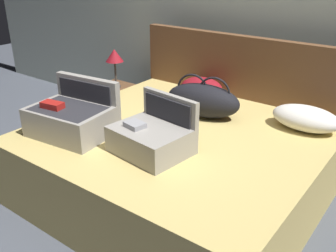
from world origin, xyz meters
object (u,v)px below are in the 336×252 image
at_px(pillow_near_headboard, 201,87).
at_px(nightstand, 117,107).
at_px(hard_case_medium, 152,137).
at_px(bed, 179,164).
at_px(pillow_center_head, 306,118).
at_px(hard_case_large, 72,117).
at_px(duffel_bag, 203,100).
at_px(table_lamp, 114,57).

relative_size(pillow_near_headboard, nightstand, 0.87).
bearing_deg(nightstand, hard_case_medium, -37.76).
distance_m(bed, pillow_center_head, 0.99).
xyz_separation_m(hard_case_large, pillow_near_headboard, (0.32, 1.20, -0.04)).
bearing_deg(pillow_center_head, hard_case_medium, -125.59).
height_order(hard_case_large, hard_case_medium, hard_case_large).
xyz_separation_m(bed, hard_case_large, (-0.60, -0.47, 0.39)).
relative_size(duffel_bag, nightstand, 1.43).
xyz_separation_m(bed, hard_case_medium, (0.03, -0.34, 0.37)).
relative_size(hard_case_large, table_lamp, 1.50).
height_order(hard_case_large, table_lamp, hard_case_large).
bearing_deg(table_lamp, pillow_near_headboard, 4.53).
bearing_deg(table_lamp, hard_case_large, -59.24).
distance_m(hard_case_medium, nightstand, 1.69).
distance_m(hard_case_medium, pillow_near_headboard, 1.12).
height_order(duffel_bag, pillow_near_headboard, duffel_bag).
distance_m(bed, table_lamp, 1.51).
distance_m(hard_case_medium, table_lamp, 1.64).
height_order(hard_case_large, nightstand, hard_case_large).
height_order(duffel_bag, pillow_center_head, duffel_bag).
bearing_deg(hard_case_large, pillow_near_headboard, 68.81).
bearing_deg(nightstand, pillow_near_headboard, 4.53).
bearing_deg(bed, hard_case_large, -142.06).
relative_size(bed, hard_case_large, 3.32).
distance_m(hard_case_large, duffel_bag, 1.00).
distance_m(bed, hard_case_large, 0.85).
bearing_deg(pillow_near_headboard, bed, -69.20).
distance_m(bed, pillow_near_headboard, 0.86).
bearing_deg(nightstand, bed, -27.44).
relative_size(bed, duffel_bag, 3.12).
bearing_deg(hard_case_medium, bed, 101.46).
distance_m(pillow_near_headboard, nightstand, 1.07).
distance_m(pillow_center_head, nightstand, 2.01).
bearing_deg(table_lamp, bed, -27.44).
bearing_deg(table_lamp, hard_case_medium, -37.76).
distance_m(hard_case_large, table_lamp, 1.31).
distance_m(pillow_near_headboard, table_lamp, 1.00).
bearing_deg(bed, duffel_bag, 95.19).
height_order(bed, pillow_center_head, pillow_center_head).
xyz_separation_m(hard_case_large, duffel_bag, (0.57, 0.83, 0.01)).
height_order(pillow_center_head, table_lamp, table_lamp).
height_order(hard_case_medium, pillow_center_head, hard_case_medium).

